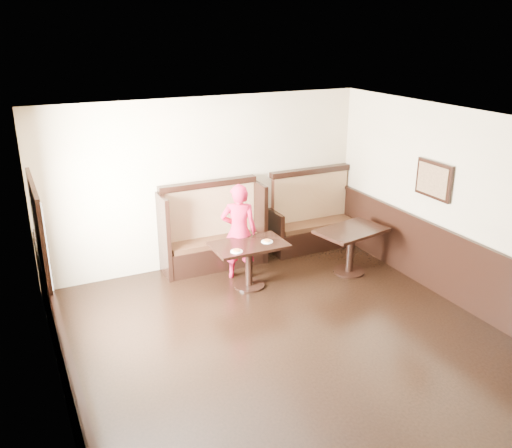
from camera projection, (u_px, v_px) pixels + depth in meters
ground at (314, 369)px, 6.43m from camera, size 7.00×7.00×0.00m
room_shell at (282, 314)px, 6.32m from camera, size 7.00×7.00×7.00m
booth_main at (212, 236)px, 9.05m from camera, size 1.75×0.72×1.45m
booth_neighbor at (312, 222)px, 9.85m from camera, size 1.65×0.72×1.45m
table_main at (249, 254)px, 8.29m from camera, size 1.13×0.70×0.72m
table_neighbor at (351, 240)px, 8.76m from camera, size 1.21×0.92×0.76m
child at (239, 232)px, 8.53m from camera, size 0.67×0.57×1.56m
pizza_plate_left at (237, 251)px, 7.93m from camera, size 0.18×0.18×0.03m
pizza_plate_right at (267, 241)px, 8.29m from camera, size 0.18×0.18×0.03m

